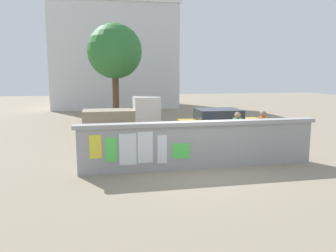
{
  "coord_description": "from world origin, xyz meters",
  "views": [
    {
      "loc": [
        -3.12,
        -9.84,
        2.94
      ],
      "look_at": [
        -0.7,
        1.6,
        1.12
      ],
      "focal_mm": 35.87,
      "sensor_mm": 36.0,
      "label": 1
    }
  ],
  "objects_px": {
    "bicycle_near": "(188,146)",
    "person_bystander": "(237,130)",
    "tree_roadside": "(115,52)",
    "auto_rickshaw_truck": "(126,117)",
    "car_parked": "(221,124)",
    "motorcycle": "(120,142)",
    "person_walking": "(263,128)"
  },
  "relations": [
    {
      "from": "motorcycle",
      "to": "auto_rickshaw_truck",
      "type": "bearing_deg",
      "value": 82.19
    },
    {
      "from": "motorcycle",
      "to": "person_walking",
      "type": "height_order",
      "value": "person_walking"
    },
    {
      "from": "bicycle_near",
      "to": "person_bystander",
      "type": "bearing_deg",
      "value": -18.55
    },
    {
      "from": "auto_rickshaw_truck",
      "to": "bicycle_near",
      "type": "height_order",
      "value": "auto_rickshaw_truck"
    },
    {
      "from": "car_parked",
      "to": "person_bystander",
      "type": "distance_m",
      "value": 3.1
    },
    {
      "from": "bicycle_near",
      "to": "person_walking",
      "type": "xyz_separation_m",
      "value": [
        2.68,
        -0.44,
        0.62
      ]
    },
    {
      "from": "motorcycle",
      "to": "person_walking",
      "type": "bearing_deg",
      "value": -12.22
    },
    {
      "from": "bicycle_near",
      "to": "person_bystander",
      "type": "xyz_separation_m",
      "value": [
        1.64,
        -0.55,
        0.62
      ]
    },
    {
      "from": "car_parked",
      "to": "bicycle_near",
      "type": "relative_size",
      "value": 2.3
    },
    {
      "from": "motorcycle",
      "to": "bicycle_near",
      "type": "distance_m",
      "value": 2.47
    },
    {
      "from": "person_bystander",
      "to": "tree_roadside",
      "type": "relative_size",
      "value": 0.27
    },
    {
      "from": "motorcycle",
      "to": "person_bystander",
      "type": "xyz_separation_m",
      "value": [
        4.03,
        -1.21,
        0.52
      ]
    },
    {
      "from": "person_bystander",
      "to": "tree_roadside",
      "type": "bearing_deg",
      "value": 110.33
    },
    {
      "from": "car_parked",
      "to": "tree_roadside",
      "type": "xyz_separation_m",
      "value": [
        -4.24,
        6.9,
        3.52
      ]
    },
    {
      "from": "tree_roadside",
      "to": "bicycle_near",
      "type": "bearing_deg",
      "value": -77.76
    },
    {
      "from": "bicycle_near",
      "to": "tree_roadside",
      "type": "relative_size",
      "value": 0.28
    },
    {
      "from": "person_bystander",
      "to": "tree_roadside",
      "type": "height_order",
      "value": "tree_roadside"
    },
    {
      "from": "bicycle_near",
      "to": "person_walking",
      "type": "distance_m",
      "value": 2.79
    },
    {
      "from": "car_parked",
      "to": "motorcycle",
      "type": "xyz_separation_m",
      "value": [
        -4.59,
        -1.82,
        -0.27
      ]
    },
    {
      "from": "bicycle_near",
      "to": "person_bystander",
      "type": "distance_m",
      "value": 1.84
    },
    {
      "from": "auto_rickshaw_truck",
      "to": "tree_roadside",
      "type": "height_order",
      "value": "tree_roadside"
    },
    {
      "from": "person_walking",
      "to": "tree_roadside",
      "type": "relative_size",
      "value": 0.27
    },
    {
      "from": "tree_roadside",
      "to": "auto_rickshaw_truck",
      "type": "bearing_deg",
      "value": -87.74
    },
    {
      "from": "motorcycle",
      "to": "bicycle_near",
      "type": "height_order",
      "value": "bicycle_near"
    },
    {
      "from": "tree_roadside",
      "to": "car_parked",
      "type": "bearing_deg",
      "value": -58.41
    },
    {
      "from": "person_bystander",
      "to": "auto_rickshaw_truck",
      "type": "bearing_deg",
      "value": 124.23
    },
    {
      "from": "car_parked",
      "to": "person_walking",
      "type": "xyz_separation_m",
      "value": [
        0.47,
        -2.92,
        0.26
      ]
    },
    {
      "from": "person_walking",
      "to": "person_bystander",
      "type": "bearing_deg",
      "value": -173.61
    },
    {
      "from": "auto_rickshaw_truck",
      "to": "car_parked",
      "type": "distance_m",
      "value": 4.57
    },
    {
      "from": "car_parked",
      "to": "motorcycle",
      "type": "relative_size",
      "value": 2.07
    },
    {
      "from": "auto_rickshaw_truck",
      "to": "person_bystander",
      "type": "bearing_deg",
      "value": -55.77
    },
    {
      "from": "auto_rickshaw_truck",
      "to": "bicycle_near",
      "type": "xyz_separation_m",
      "value": [
        1.85,
        -4.58,
        -0.54
      ]
    }
  ]
}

